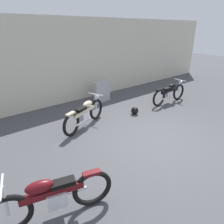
% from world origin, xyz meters
% --- Properties ---
extents(ground_plane, '(40.00, 40.00, 0.00)m').
position_xyz_m(ground_plane, '(0.00, 0.00, 0.00)').
color(ground_plane, '#47474C').
extents(building_wall, '(18.00, 0.30, 3.28)m').
position_xyz_m(building_wall, '(0.00, 4.50, 1.64)').
color(building_wall, beige).
rests_on(building_wall, ground_plane).
extents(stone_marker, '(0.76, 0.27, 0.86)m').
position_xyz_m(stone_marker, '(0.78, 3.48, 0.43)').
color(stone_marker, '#9E9EA3').
rests_on(stone_marker, ground_plane).
extents(helmet, '(0.27, 0.27, 0.27)m').
position_xyz_m(helmet, '(0.89, 1.67, 0.13)').
color(helmet, black).
rests_on(helmet, ground_plane).
extents(motorcycle_maroon, '(1.93, 0.76, 0.89)m').
position_xyz_m(motorcycle_maroon, '(-3.18, -0.49, 0.43)').
color(motorcycle_maroon, black).
rests_on(motorcycle_maroon, ground_plane).
extents(motorcycle_black, '(1.97, 0.55, 0.88)m').
position_xyz_m(motorcycle_black, '(2.83, 1.62, 0.42)').
color(motorcycle_black, black).
rests_on(motorcycle_black, ground_plane).
extents(motorcycle_cream, '(1.88, 0.92, 0.89)m').
position_xyz_m(motorcycle_cream, '(-1.00, 1.98, 0.43)').
color(motorcycle_cream, black).
rests_on(motorcycle_cream, ground_plane).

